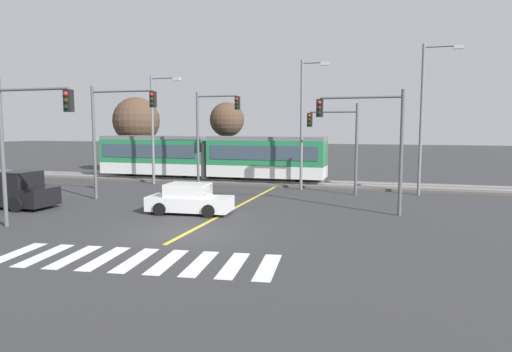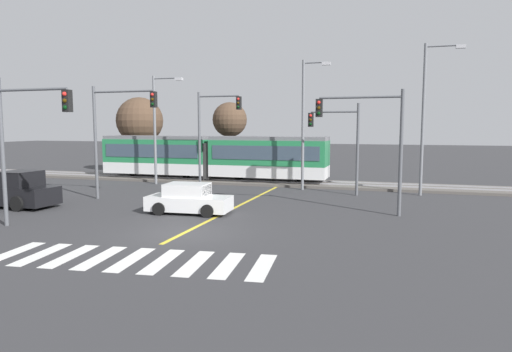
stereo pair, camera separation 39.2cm
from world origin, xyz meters
The scene contains 27 objects.
ground_plane centered at (0.00, 0.00, 0.00)m, with size 200.00×200.00×0.00m, color #333335.
track_bed centered at (0.00, 16.99, 0.09)m, with size 120.00×4.00×0.18m, color #56514C.
rail_near centered at (0.00, 16.27, 0.23)m, with size 120.00×0.08×0.10m, color #939399.
rail_far centered at (0.00, 17.71, 0.23)m, with size 120.00×0.08×0.10m, color #939399.
light_rail_tram centered at (-5.87, 16.98, 2.05)m, with size 18.50×2.64×3.43m.
crosswalk_stripe_0 centered at (-4.37, -4.40, 0.00)m, with size 0.56×2.80×0.01m, color silver.
crosswalk_stripe_1 centered at (-3.28, -4.28, 0.00)m, with size 0.56×2.80×0.01m, color silver.
crosswalk_stripe_2 centered at (-2.19, -4.15, 0.00)m, with size 0.56×2.80×0.01m, color silver.
crosswalk_stripe_3 centered at (-1.09, -4.03, 0.00)m, with size 0.56×2.80×0.01m, color silver.
crosswalk_stripe_4 centered at (0.00, -3.91, 0.00)m, with size 0.56×2.80×0.01m, color silver.
crosswalk_stripe_5 centered at (1.09, -3.78, 0.00)m, with size 0.56×2.80×0.01m, color silver.
crosswalk_stripe_6 centered at (2.19, -3.66, 0.00)m, with size 0.56×2.80×0.01m, color silver.
crosswalk_stripe_7 centered at (3.28, -3.54, 0.00)m, with size 0.56×2.80×0.01m, color silver.
crosswalk_stripe_8 centered at (4.37, -3.41, 0.00)m, with size 0.56×2.80×0.01m, color silver.
lane_centre_line centered at (0.00, 6.54, 0.00)m, with size 0.20×16.90×0.01m, color gold.
sedan_crossing centered at (-1.69, 4.04, 0.70)m, with size 4.31×2.13×1.52m.
pickup_truck centered at (-11.79, 2.90, 0.84)m, with size 5.45×2.35×1.98m.
traffic_light_mid_right centered at (7.03, 6.41, 4.13)m, with size 4.25×0.38×6.15m.
traffic_light_mid_left centered at (-7.69, 6.65, 4.50)m, with size 4.25×0.38×6.75m.
traffic_light_far_left centered at (-4.26, 13.32, 4.47)m, with size 3.25×0.38×6.79m.
traffic_light_near_left centered at (-6.93, -1.01, 4.20)m, with size 3.75×0.38×6.46m.
traffic_light_far_right centered at (4.81, 12.68, 3.78)m, with size 3.25×0.38×5.82m.
street_lamp_west centered at (-9.01, 14.09, 4.67)m, with size 2.46×0.28×8.13m.
street_lamp_centre centered at (2.23, 14.24, 4.96)m, with size 1.91×0.28×8.84m.
street_lamp_east centered at (9.98, 13.89, 5.35)m, with size 2.37×0.28×9.47m.
bare_tree_far_west centered at (-15.04, 21.44, 4.92)m, with size 4.37×4.37×7.12m.
bare_tree_west centered at (-6.39, 22.56, 4.96)m, with size 3.15×3.15×6.58m.
Camera 2 is at (8.28, -16.67, 4.36)m, focal length 32.00 mm.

